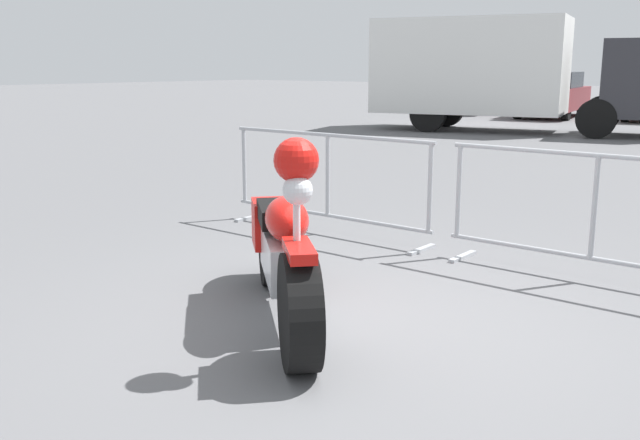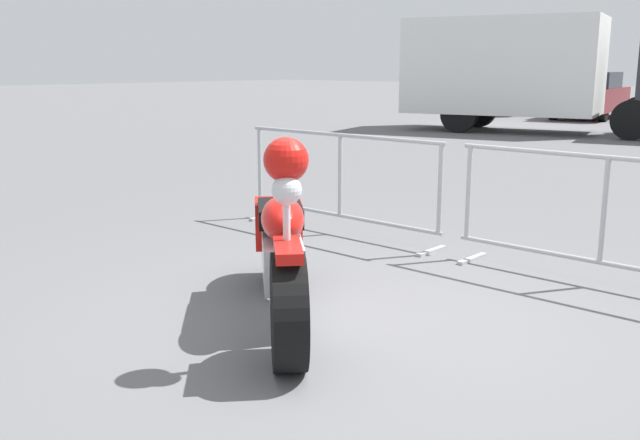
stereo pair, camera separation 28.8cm
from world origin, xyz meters
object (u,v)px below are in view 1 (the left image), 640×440
object	(u,v)px
motorcycle	(284,248)
parked_car_silver	(473,94)
box_truck	(503,70)
parked_car_maroon	(552,94)
crowd_barrier_near	(328,182)
crowd_barrier_far	(594,216)

from	to	relation	value
motorcycle	parked_car_silver	world-z (taller)	parked_car_silver
motorcycle	box_truck	distance (m)	15.51
motorcycle	parked_car_maroon	distance (m)	21.66
box_truck	crowd_barrier_near	bearing A→B (deg)	-87.22
parked_car_silver	parked_car_maroon	world-z (taller)	parked_car_maroon
motorcycle	crowd_barrier_near	size ratio (longest dim) A/B	0.74
crowd_barrier_near	box_truck	bearing A→B (deg)	106.75
crowd_barrier_far	parked_car_maroon	bearing A→B (deg)	111.94
crowd_barrier_near	parked_car_silver	xyz separation A→B (m)	(-7.88, 18.96, 0.14)
motorcycle	crowd_barrier_far	xyz separation A→B (m)	(1.38, 2.25, 0.04)
box_truck	parked_car_silver	size ratio (longest dim) A/B	1.87
box_truck	parked_car_maroon	size ratio (longest dim) A/B	1.69
crowd_barrier_far	parked_car_maroon	xyz separation A→B (m)	(-7.47, 18.54, 0.22)
crowd_barrier_near	crowd_barrier_far	world-z (taller)	same
motorcycle	crowd_barrier_far	bearing A→B (deg)	101.06
crowd_barrier_far	box_truck	bearing A→B (deg)	117.64
crowd_barrier_far	parked_car_silver	size ratio (longest dim) A/B	0.60
box_truck	parked_car_silver	bearing A→B (deg)	108.21
parked_car_silver	box_truck	bearing A→B (deg)	-157.11
crowd_barrier_near	parked_car_maroon	bearing A→B (deg)	104.27
crowd_barrier_near	motorcycle	bearing A→B (deg)	-58.57
crowd_barrier_far	box_truck	xyz separation A→B (m)	(-6.47, 12.35, 1.08)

